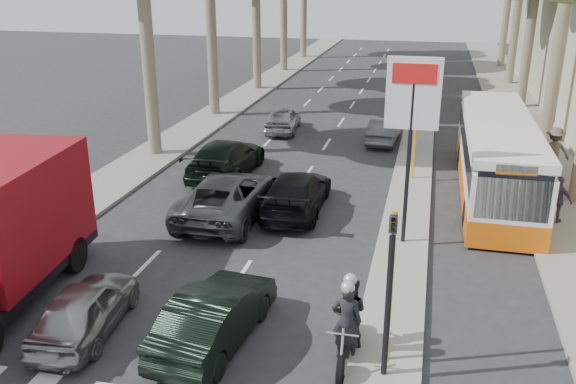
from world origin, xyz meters
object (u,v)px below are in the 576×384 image
silver_hatchback (85,308)px  city_bus (496,155)px  motorcycle (348,319)px  dark_hatchback (215,315)px

silver_hatchback → city_bus: bearing=-135.3°
motorcycle → dark_hatchback: bearing=-176.8°
dark_hatchback → city_bus: bearing=-114.4°
motorcycle → silver_hatchback: bearing=-176.0°
silver_hatchback → motorcycle: 5.92m
dark_hatchback → motorcycle: 2.91m
silver_hatchback → city_bus: 15.23m
silver_hatchback → city_bus: size_ratio=0.34×
dark_hatchback → motorcycle: (2.90, 0.21, 0.20)m
dark_hatchback → motorcycle: motorcycle is taller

